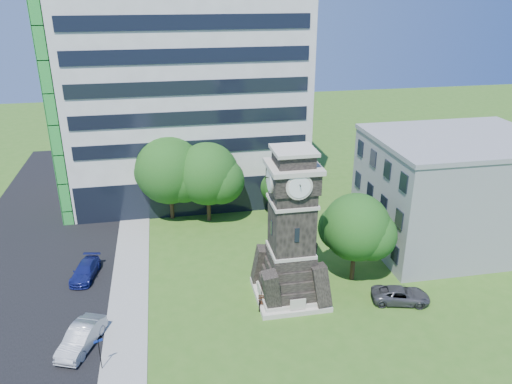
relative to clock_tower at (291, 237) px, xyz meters
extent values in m
plane|color=#35621C|center=(-3.00, -2.00, -5.28)|extent=(160.00, 160.00, 0.00)
cube|color=gray|center=(-12.50, 3.00, -5.25)|extent=(3.00, 70.00, 0.06)
cube|color=black|center=(-21.00, 3.00, -5.27)|extent=(14.00, 80.00, 0.02)
cube|color=beige|center=(0.00, 0.00, -5.08)|extent=(5.40, 5.40, 0.40)
cube|color=beige|center=(0.00, 0.00, -4.73)|extent=(4.80, 4.80, 0.30)
cube|color=black|center=(0.00, 0.00, 1.92)|extent=(3.00, 3.00, 6.40)
cube|color=beige|center=(0.00, 0.00, -1.08)|extent=(3.25, 3.25, 0.25)
cube|color=beige|center=(0.00, 0.00, 2.92)|extent=(3.25, 3.25, 0.25)
cube|color=black|center=(0.00, -1.52, 0.92)|extent=(0.35, 0.08, 1.10)
cube|color=black|center=(0.00, 0.00, 4.72)|extent=(3.30, 3.30, 1.60)
cube|color=beige|center=(0.00, 0.00, 5.62)|extent=(3.70, 3.70, 0.35)
cylinder|color=white|center=(0.00, -1.77, 4.72)|extent=(1.56, 0.06, 1.56)
cylinder|color=white|center=(-1.77, 0.00, 4.72)|extent=(0.06, 1.56, 1.56)
cube|color=black|center=(0.00, 0.00, 6.22)|extent=(2.60, 2.60, 0.90)
cube|color=beige|center=(0.00, 0.00, 6.82)|extent=(3.00, 3.00, 0.25)
cube|color=white|center=(-6.00, 24.00, 8.72)|extent=(25.00, 15.00, 28.00)
cube|color=black|center=(-6.00, 16.80, -3.28)|extent=(24.50, 0.80, 4.00)
cube|color=gray|center=(17.00, 6.00, -0.28)|extent=(15.00, 12.00, 10.00)
cube|color=gray|center=(17.00, 6.00, 4.92)|extent=(15.20, 12.20, 0.40)
imported|color=#9EA1A6|center=(-15.35, -3.15, -4.52)|extent=(3.16, 4.88, 1.52)
imported|color=navy|center=(-16.17, 5.91, -4.66)|extent=(2.51, 4.50, 1.23)
imported|color=#424145|center=(8.25, -2.38, -4.66)|extent=(4.81, 3.10, 1.23)
cube|color=black|center=(-2.68, -1.39, -4.90)|extent=(0.07, 0.49, 0.76)
cube|color=black|center=(-0.83, -1.39, -4.90)|extent=(0.07, 0.49, 0.76)
cube|color=black|center=(-1.76, -1.39, -4.79)|extent=(1.96, 0.52, 0.04)
cube|color=black|center=(-1.76, -1.15, -4.49)|extent=(1.96, 0.04, 0.43)
cylinder|color=black|center=(-13.84, -5.63, -4.10)|extent=(0.06, 0.06, 2.37)
cube|color=#0D2D99|center=(-13.84, -5.63, -3.05)|extent=(0.57, 0.04, 0.14)
cylinder|color=#332114|center=(-8.58, 16.19, -3.72)|extent=(0.41, 0.41, 3.12)
sphere|color=#1C5118|center=(-8.58, 16.19, 0.10)|extent=(6.90, 6.90, 6.90)
sphere|color=#1C5118|center=(-7.20, 15.50, -0.51)|extent=(5.17, 5.17, 5.17)
sphere|color=#1C5118|center=(-9.79, 17.05, -0.25)|extent=(4.83, 4.83, 4.83)
cylinder|color=#332114|center=(-4.83, 14.94, -3.77)|extent=(0.41, 0.41, 3.02)
sphere|color=#2A6A1F|center=(-4.83, 14.94, -0.09)|extent=(6.37, 6.37, 6.37)
sphere|color=#2A6A1F|center=(-3.56, 14.30, -0.67)|extent=(4.77, 4.77, 4.77)
sphere|color=#2A6A1F|center=(-5.95, 15.73, -0.42)|extent=(4.46, 4.46, 4.46)
cylinder|color=#332114|center=(3.05, 14.31, -4.29)|extent=(0.32, 0.32, 1.97)
sphere|color=#1C5D1B|center=(3.05, 14.31, -1.88)|extent=(4.55, 4.55, 4.55)
sphere|color=#1C5D1B|center=(3.96, 13.85, -2.26)|extent=(3.41, 3.41, 3.41)
sphere|color=#1C5D1B|center=(2.25, 14.88, -2.10)|extent=(3.19, 3.19, 3.19)
cylinder|color=#332114|center=(5.75, 1.44, -3.87)|extent=(0.38, 0.38, 2.82)
sphere|color=#255E1C|center=(5.75, 1.44, -0.43)|extent=(5.50, 5.50, 5.50)
sphere|color=#255E1C|center=(6.85, 0.89, -0.97)|extent=(4.12, 4.12, 4.12)
sphere|color=#255E1C|center=(4.79, 2.12, -0.74)|extent=(3.85, 3.85, 3.85)
camera|label=1|loc=(-8.86, -32.19, 17.54)|focal=35.00mm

